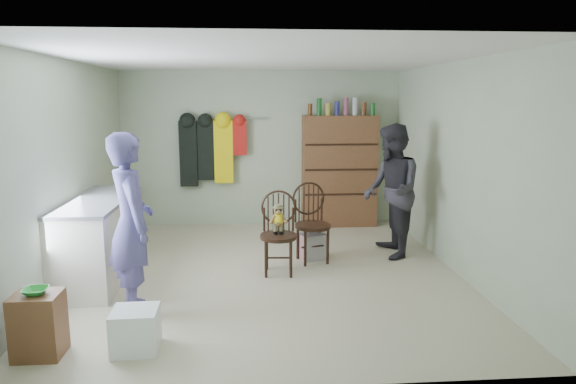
{
  "coord_description": "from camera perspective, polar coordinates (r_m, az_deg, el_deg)",
  "views": [
    {
      "loc": [
        -0.22,
        -5.89,
        2.07
      ],
      "look_at": [
        0.25,
        0.2,
        0.95
      ],
      "focal_mm": 32.0,
      "sensor_mm": 36.0,
      "label": 1
    }
  ],
  "objects": [
    {
      "name": "plastic_tub",
      "position": [
        4.58,
        -16.57,
        -14.47
      ],
      "size": [
        0.38,
        0.36,
        0.35
      ],
      "primitive_type": "cube",
      "rotation": [
        0.0,
        0.0,
        0.03
      ],
      "color": "white",
      "rests_on": "ground"
    },
    {
      "name": "dresser",
      "position": [
        8.39,
        5.73,
        2.43
      ],
      "size": [
        1.2,
        0.39,
        2.08
      ],
      "color": "brown",
      "rests_on": "ground"
    },
    {
      "name": "ground_plane",
      "position": [
        6.24,
        -2.17,
        -8.97
      ],
      "size": [
        5.0,
        5.0,
        0.0
      ],
      "primitive_type": "plane",
      "color": "beige",
      "rests_on": "ground"
    },
    {
      "name": "counter",
      "position": [
        6.34,
        -20.17,
        -4.85
      ],
      "size": [
        0.64,
        1.86,
        0.94
      ],
      "color": "silver",
      "rests_on": "ground"
    },
    {
      "name": "striped_bag",
      "position": [
        6.73,
        2.69,
        -6.03
      ],
      "size": [
        0.38,
        0.34,
        0.34
      ],
      "primitive_type": "cube",
      "rotation": [
        0.0,
        0.0,
        0.32
      ],
      "color": "#E57972",
      "rests_on": "ground"
    },
    {
      "name": "chair_far",
      "position": [
        6.57,
        2.6,
        -3.06
      ],
      "size": [
        0.53,
        0.53,
        1.01
      ],
      "rotation": [
        0.0,
        0.0,
        0.21
      ],
      "color": "#371E13",
      "rests_on": "ground"
    },
    {
      "name": "person_left",
      "position": [
        5.16,
        -17.03,
        -3.39
      ],
      "size": [
        0.65,
        0.76,
        1.76
      ],
      "primitive_type": "imported",
      "rotation": [
        0.0,
        0.0,
        2.0
      ],
      "color": "#524C8B",
      "rests_on": "ground"
    },
    {
      "name": "coat_rack",
      "position": [
        8.33,
        -8.6,
        4.62
      ],
      "size": [
        1.42,
        0.12,
        1.09
      ],
      "color": "#99999E",
      "rests_on": "ground"
    },
    {
      "name": "stool",
      "position": [
        4.73,
        -25.98,
        -13.15
      ],
      "size": [
        0.37,
        0.32,
        0.53
      ],
      "primitive_type": "cube",
      "color": "brown",
      "rests_on": "ground"
    },
    {
      "name": "chair_front",
      "position": [
        6.11,
        -1.07,
        -3.93
      ],
      "size": [
        0.46,
        0.46,
        0.98
      ],
      "rotation": [
        0.0,
        0.0,
        -0.07
      ],
      "color": "#371E13",
      "rests_on": "ground"
    },
    {
      "name": "room_walls",
      "position": [
        6.44,
        -2.46,
        6.01
      ],
      "size": [
        5.0,
        5.0,
        5.0
      ],
      "color": "#B5C1A2",
      "rests_on": "ground"
    },
    {
      "name": "bowl",
      "position": [
        4.63,
        -26.27,
        -9.86
      ],
      "size": [
        0.2,
        0.2,
        0.05
      ],
      "primitive_type": "imported",
      "color": "green",
      "rests_on": "stool"
    },
    {
      "name": "person_right",
      "position": [
        6.82,
        11.41,
        0.12
      ],
      "size": [
        0.68,
        0.87,
        1.76
      ],
      "primitive_type": "imported",
      "rotation": [
        0.0,
        0.0,
        -1.59
      ],
      "color": "#2D2B33",
      "rests_on": "ground"
    }
  ]
}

